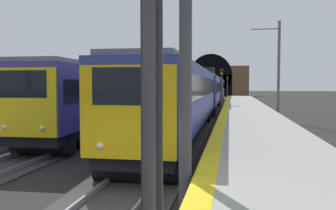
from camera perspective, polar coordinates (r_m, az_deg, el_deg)
The scene contains 8 objects.
platform_right_edge_strip at distance 7.19m, azimuth 5.38°, elevation -12.58°, with size 112.00×0.50×0.01m, color yellow.
train_main_approaching at distance 41.59m, azimuth 6.09°, elevation 2.33°, with size 64.30×2.96×4.85m.
train_adjacent_platform at distance 44.17m, azimuth -0.29°, elevation 2.41°, with size 62.79×3.28×4.01m.
railway_signal_near at distance 4.50m, azimuth -2.93°, elevation 6.75°, with size 0.39×0.38×5.34m.
railway_signal_mid at distance 35.33m, azimuth 8.38°, elevation 2.75°, with size 0.39×0.38×4.48m.
railway_signal_far at distance 77.69m, azimuth 9.28°, elevation 3.20°, with size 0.39×0.38×4.79m.
tunnel_portal at distance 94.27m, azimuth 6.76°, elevation 3.78°, with size 2.54×19.08×10.69m.
catenary_mast_far at distance 29.83m, azimuth 16.88°, elevation 5.24°, with size 0.22×2.28×7.88m.
Camera 1 is at (-6.89, -2.84, 2.95)m, focal length 38.88 mm.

